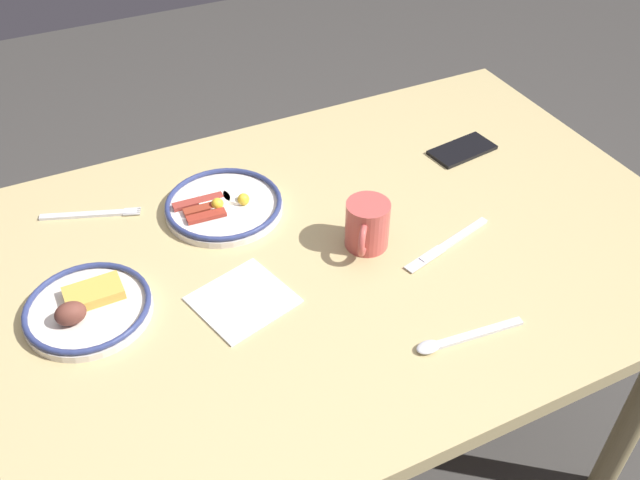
% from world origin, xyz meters
% --- Properties ---
extents(ground_plane, '(6.00, 6.00, 0.00)m').
position_xyz_m(ground_plane, '(0.00, 0.00, 0.00)').
color(ground_plane, '#3E3B38').
extents(dining_table, '(1.28, 0.90, 0.75)m').
position_xyz_m(dining_table, '(0.00, 0.00, 0.66)').
color(dining_table, tan).
rests_on(dining_table, ground_plane).
extents(plate_near_main, '(0.23, 0.23, 0.04)m').
position_xyz_m(plate_near_main, '(0.18, -0.18, 0.76)').
color(plate_near_main, silver).
rests_on(plate_near_main, dining_table).
extents(plate_center_pancakes, '(0.21, 0.21, 0.05)m').
position_xyz_m(plate_center_pancakes, '(0.47, -0.02, 0.77)').
color(plate_center_pancakes, silver).
rests_on(plate_center_pancakes, dining_table).
extents(coffee_mug, '(0.09, 0.10, 0.09)m').
position_xyz_m(coffee_mug, '(-0.02, 0.03, 0.80)').
color(coffee_mug, '#BF4C47').
rests_on(coffee_mug, dining_table).
extents(cell_phone, '(0.15, 0.09, 0.01)m').
position_xyz_m(cell_phone, '(-0.36, -0.15, 0.76)').
color(cell_phone, black).
rests_on(cell_phone, dining_table).
extents(paper_napkin, '(0.18, 0.18, 0.00)m').
position_xyz_m(paper_napkin, '(0.23, 0.06, 0.75)').
color(paper_napkin, white).
rests_on(paper_napkin, dining_table).
extents(fork_near, '(0.19, 0.08, 0.01)m').
position_xyz_m(fork_near, '(0.41, -0.28, 0.75)').
color(fork_near, silver).
rests_on(fork_near, dining_table).
extents(butter_knife, '(0.21, 0.07, 0.01)m').
position_xyz_m(butter_knife, '(-0.16, 0.09, 0.75)').
color(butter_knife, silver).
rests_on(butter_knife, dining_table).
extents(tea_spoon, '(0.19, 0.04, 0.01)m').
position_xyz_m(tea_spoon, '(-0.04, 0.29, 0.76)').
color(tea_spoon, silver).
rests_on(tea_spoon, dining_table).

